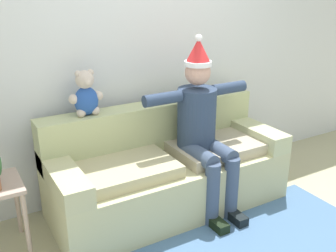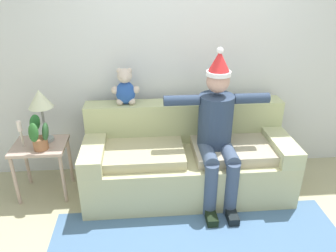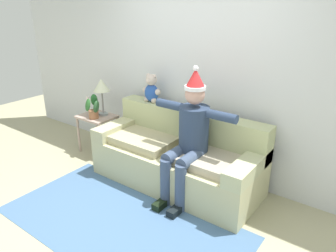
# 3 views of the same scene
# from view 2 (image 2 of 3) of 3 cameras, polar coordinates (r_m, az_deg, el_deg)

# --- Properties ---
(back_wall) EXTENTS (7.00, 0.10, 2.70)m
(back_wall) POSITION_cam_2_polar(r_m,az_deg,el_deg) (3.57, 2.53, 12.47)
(back_wall) COLOR silver
(back_wall) RESTS_ON ground_plane
(couch) EXTENTS (2.10, 0.85, 0.90)m
(couch) POSITION_cam_2_polar(r_m,az_deg,el_deg) (3.48, 3.25, -5.71)
(couch) COLOR #BBB78A
(couch) RESTS_ON ground_plane
(person_seated) EXTENTS (1.02, 0.77, 1.54)m
(person_seated) POSITION_cam_2_polar(r_m,az_deg,el_deg) (3.18, 8.58, -0.34)
(person_seated) COLOR navy
(person_seated) RESTS_ON ground_plane
(teddy_bear) EXTENTS (0.29, 0.17, 0.38)m
(teddy_bear) POSITION_cam_2_polar(r_m,az_deg,el_deg) (3.38, -7.45, 6.55)
(teddy_bear) COLOR #254CA3
(teddy_bear) RESTS_ON couch
(side_table) EXTENTS (0.52, 0.43, 0.57)m
(side_table) POSITION_cam_2_polar(r_m,az_deg,el_deg) (3.57, -21.26, -4.43)
(side_table) COLOR tan
(side_table) RESTS_ON ground_plane
(table_lamp) EXTENTS (0.24, 0.24, 0.55)m
(table_lamp) POSITION_cam_2_polar(r_m,az_deg,el_deg) (3.42, -21.38, 4.03)
(table_lamp) COLOR gray
(table_lamp) RESTS_ON side_table
(potted_plant) EXTENTS (0.21, 0.26, 0.35)m
(potted_plant) POSITION_cam_2_polar(r_m,az_deg,el_deg) (3.37, -21.54, -1.49)
(potted_plant) COLOR #9C6340
(potted_plant) RESTS_ON side_table
(candle_tall) EXTENTS (0.04, 0.04, 0.27)m
(candle_tall) POSITION_cam_2_polar(r_m,az_deg,el_deg) (3.48, -24.35, -0.69)
(candle_tall) COLOR beige
(candle_tall) RESTS_ON side_table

